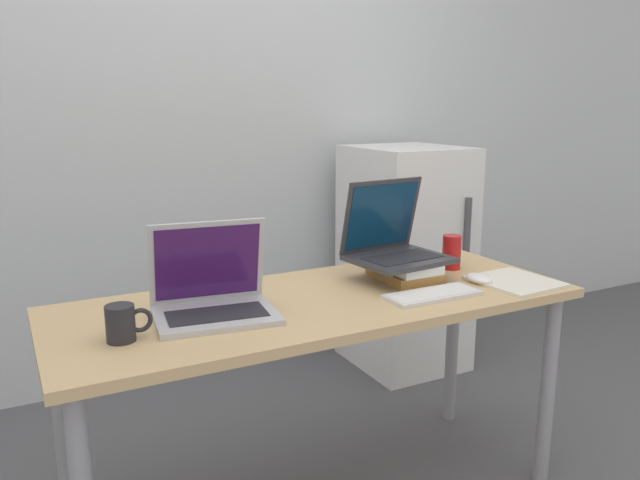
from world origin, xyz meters
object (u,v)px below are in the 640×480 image
at_px(mouse, 479,278).
at_px(notepad, 515,282).
at_px(book_stack, 404,270).
at_px(mug, 122,323).
at_px(laptop_on_books, 393,244).
at_px(laptop_left, 213,297).
at_px(mini_fridge, 405,257).
at_px(soda_can, 452,252).
at_px(wireless_keyboard, 432,295).

xyz_separation_m(mouse, notepad, (0.10, -0.06, -0.01)).
height_order(book_stack, mouse, book_stack).
height_order(book_stack, mug, mug).
distance_m(book_stack, laptop_on_books, 0.09).
relative_size(laptop_left, mini_fridge, 0.33).
xyz_separation_m(book_stack, soda_can, (0.23, 0.03, 0.03)).
bearing_deg(soda_can, notepad, -73.75).
xyz_separation_m(laptop_left, mini_fridge, (1.24, 0.82, -0.21)).
bearing_deg(wireless_keyboard, soda_can, 41.73).
bearing_deg(notepad, mouse, 150.78).
distance_m(laptop_on_books, soda_can, 0.26).
bearing_deg(mug, laptop_on_books, 10.17).
distance_m(book_stack, wireless_keyboard, 0.21).
bearing_deg(notepad, mug, 176.48).
bearing_deg(wireless_keyboard, mug, 175.70).
relative_size(mug, soda_can, 0.95).
bearing_deg(book_stack, notepad, -35.15).
relative_size(wireless_keyboard, mini_fridge, 0.28).
height_order(laptop_on_books, soda_can, laptop_on_books).
height_order(notepad, mini_fridge, mini_fridge).
relative_size(laptop_on_books, notepad, 1.23).
bearing_deg(book_stack, mug, -171.93).
bearing_deg(wireless_keyboard, laptop_on_books, 87.35).
bearing_deg(mouse, notepad, -29.22).
bearing_deg(notepad, laptop_on_books, 143.12).
xyz_separation_m(mug, mini_fridge, (1.50, 0.91, -0.21)).
distance_m(book_stack, notepad, 0.37).
distance_m(mug, soda_can, 1.18).
bearing_deg(laptop_left, book_stack, 4.10).
height_order(mug, mini_fridge, mini_fridge).
relative_size(wireless_keyboard, mug, 2.58).
height_order(wireless_keyboard, mug, mug).
height_order(notepad, mug, mug).
relative_size(notepad, mini_fridge, 0.25).
relative_size(notepad, mug, 2.33).
xyz_separation_m(laptop_left, mouse, (0.88, -0.10, -0.04)).
bearing_deg(mini_fridge, soda_can, -113.93).
height_order(laptop_left, notepad, laptop_left).
bearing_deg(laptop_left, notepad, -9.36).
height_order(wireless_keyboard, mini_fridge, mini_fridge).
bearing_deg(soda_can, wireless_keyboard, -138.27).
relative_size(wireless_keyboard, soda_can, 2.46).
relative_size(book_stack, soda_can, 2.11).
relative_size(mouse, soda_can, 0.86).
xyz_separation_m(notepad, mug, (-1.24, 0.08, 0.04)).
height_order(mouse, mini_fridge, mini_fridge).
bearing_deg(mini_fridge, mouse, -111.39).
height_order(book_stack, wireless_keyboard, book_stack).
distance_m(soda_can, mini_fridge, 0.84).
distance_m(laptop_left, book_stack, 0.68).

